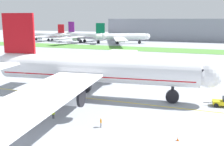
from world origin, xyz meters
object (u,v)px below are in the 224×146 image
at_px(service_truck_fuel_bowser, 54,58).
at_px(parked_airliner_far_left, 48,35).
at_px(ground_crew_wingwalker_starboard, 101,122).
at_px(parked_airliner_far_right, 120,37).
at_px(airliner_foreground, 92,69).
at_px(traffic_cone_near_nose, 178,139).
at_px(pushback_tug, 224,102).
at_px(ground_crew_marshaller_front, 53,113).
at_px(parked_airliner_far_centre, 85,36).

bearing_deg(service_truck_fuel_bowser, parked_airliner_far_left, 124.50).
relative_size(ground_crew_wingwalker_starboard, service_truck_fuel_bowser, 0.34).
bearing_deg(parked_airliner_far_right, airliner_foreground, -74.13).
height_order(traffic_cone_near_nose, service_truck_fuel_bowser, service_truck_fuel_bowser).
height_order(pushback_tug, parked_airliner_far_right, parked_airliner_far_right).
height_order(traffic_cone_near_nose, parked_airliner_far_right, parked_airliner_far_right).
relative_size(airliner_foreground, ground_crew_marshaller_front, 53.81).
xyz_separation_m(pushback_tug, traffic_cone_near_nose, (-6.99, -19.49, -0.68)).
relative_size(pushback_tug, parked_airliner_far_right, 0.09).
bearing_deg(parked_airliner_far_left, service_truck_fuel_bowser, -55.50).
xyz_separation_m(ground_crew_marshaller_front, parked_airliner_far_right, (-36.59, 147.15, 4.07)).
xyz_separation_m(airliner_foreground, traffic_cone_near_nose, (21.36, -16.54, -6.22)).
bearing_deg(parked_airliner_far_left, ground_crew_marshaller_front, -56.43).
relative_size(pushback_tug, ground_crew_marshaller_front, 3.70).
bearing_deg(service_truck_fuel_bowser, parked_airliner_far_centre, 107.74).
bearing_deg(ground_crew_wingwalker_starboard, pushback_tug, 43.72).
distance_m(pushback_tug, parked_airliner_far_left, 187.05).
relative_size(traffic_cone_near_nose, service_truck_fuel_bowser, 0.12).
relative_size(ground_crew_wingwalker_starboard, parked_airliner_far_right, 0.02).
bearing_deg(pushback_tug, ground_crew_wingwalker_starboard, -136.28).
bearing_deg(airliner_foreground, service_truck_fuel_bowser, 130.93).
bearing_deg(traffic_cone_near_nose, ground_crew_marshaller_front, 176.60).
bearing_deg(parked_airliner_far_centre, parked_airliner_far_left, 169.56).
relative_size(pushback_tug, ground_crew_wingwalker_starboard, 3.74).
xyz_separation_m(parked_airliner_far_centre, parked_airliner_far_right, (27.85, 1.63, -0.28)).
bearing_deg(traffic_cone_near_nose, parked_airliner_far_right, 111.63).
distance_m(airliner_foreground, service_truck_fuel_bowser, 57.49).
bearing_deg(pushback_tug, traffic_cone_near_nose, -109.73).
bearing_deg(ground_crew_marshaller_front, airliner_foreground, 86.52).
relative_size(ground_crew_wingwalker_starboard, traffic_cone_near_nose, 2.80).
bearing_deg(parked_airliner_far_centre, traffic_cone_near_nose, -59.44).
bearing_deg(traffic_cone_near_nose, airliner_foreground, 142.25).
distance_m(traffic_cone_near_nose, parked_airliner_far_right, 159.79).
relative_size(pushback_tug, traffic_cone_near_nose, 10.48).
bearing_deg(pushback_tug, service_truck_fuel_bowser, 148.53).
distance_m(service_truck_fuel_bowser, parked_airliner_far_left, 113.87).
relative_size(ground_crew_marshaller_front, parked_airliner_far_left, 0.02).
relative_size(parked_airliner_far_left, parked_airliner_far_right, 0.99).
bearing_deg(parked_airliner_far_right, ground_crew_wingwalker_starboard, -72.64).
bearing_deg(airliner_foreground, ground_crew_wingwalker_starboard, -61.29).
bearing_deg(parked_airliner_far_centre, service_truck_fuel_bowser, -72.26).
height_order(ground_crew_wingwalker_starboard, service_truck_fuel_bowser, service_truck_fuel_bowser).
bearing_deg(parked_airliner_far_left, airliner_foreground, -53.34).
bearing_deg(parked_airliner_far_centre, pushback_tug, -53.65).
relative_size(airliner_foreground, parked_airliner_far_centre, 1.43).
bearing_deg(ground_crew_marshaller_front, parked_airliner_far_left, 123.57).
distance_m(ground_crew_marshaller_front, ground_crew_wingwalker_starboard, 9.63).
bearing_deg(parked_airliner_far_centre, ground_crew_wingwalker_starboard, -63.13).
bearing_deg(traffic_cone_near_nose, parked_airliner_far_centre, 120.56).
height_order(ground_crew_marshaller_front, parked_airliner_far_centre, parked_airliner_far_centre).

